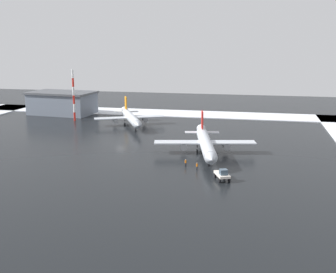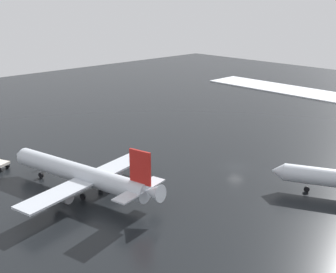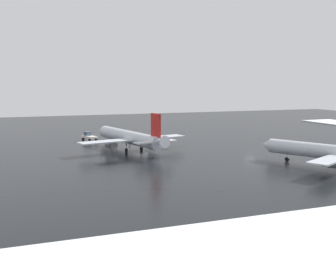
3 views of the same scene
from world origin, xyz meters
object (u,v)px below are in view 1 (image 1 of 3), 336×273
at_px(ground_crew_by_nose_gear, 197,166).
at_px(antenna_mast, 74,95).
at_px(airplane_foreground_jet, 205,143).
at_px(pushback_tug, 222,174).
at_px(cargo_hangar, 62,103).
at_px(airplane_parked_portside, 131,118).
at_px(ground_crew_mid_apron, 186,162).

xyz_separation_m(ground_crew_by_nose_gear, antenna_mast, (51.96, -50.94, 8.21)).
distance_m(airplane_foreground_jet, pushback_tug, 20.15).
relative_size(airplane_foreground_jet, cargo_hangar, 1.17).
bearing_deg(airplane_parked_portside, airplane_foreground_jet, 15.86).
height_order(ground_crew_mid_apron, antenna_mast, antenna_mast).
bearing_deg(pushback_tug, ground_crew_by_nose_gear, -156.26).
bearing_deg(airplane_parked_portside, cargo_hangar, -144.54).
xyz_separation_m(antenna_mast, cargo_hangar, (10.97, -12.91, -4.74)).
bearing_deg(airplane_foreground_jet, cargo_hangar, -140.70).
relative_size(pushback_tug, ground_crew_mid_apron, 2.98).
xyz_separation_m(airplane_foreground_jet, pushback_tug, (-5.92, 19.18, -1.77)).
height_order(pushback_tug, ground_crew_by_nose_gear, pushback_tug).
bearing_deg(cargo_hangar, airplane_parked_portside, 157.70).
bearing_deg(pushback_tug, airplane_foreground_jet, 174.71).
height_order(airplane_parked_portside, antenna_mast, antenna_mast).
bearing_deg(pushback_tug, airplane_parked_portside, -168.05).
distance_m(airplane_foreground_jet, ground_crew_mid_apron, 11.73).
relative_size(airplane_parked_portside, antenna_mast, 1.48).
relative_size(airplane_parked_portside, pushback_tug, 5.33).
height_order(airplane_foreground_jet, ground_crew_mid_apron, airplane_foreground_jet).
relative_size(airplane_foreground_jet, ground_crew_by_nose_gear, 18.04).
distance_m(ground_crew_by_nose_gear, antenna_mast, 73.23).
relative_size(airplane_parked_portside, ground_crew_by_nose_gear, 15.86).
distance_m(pushback_tug, cargo_hangar, 98.11).
relative_size(airplane_parked_portside, cargo_hangar, 1.03).
distance_m(ground_crew_mid_apron, cargo_hangar, 86.10).
distance_m(airplane_foreground_jet, antenna_mast, 64.54).
xyz_separation_m(airplane_parked_portside, pushback_tug, (-35.33, 51.62, -1.57)).
distance_m(pushback_tug, ground_crew_mid_apron, 12.06).
relative_size(airplane_foreground_jet, pushback_tug, 6.06).
xyz_separation_m(pushback_tug, ground_crew_by_nose_gear, (6.07, -5.82, -0.31)).
bearing_deg(cargo_hangar, ground_crew_by_nose_gear, 140.49).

